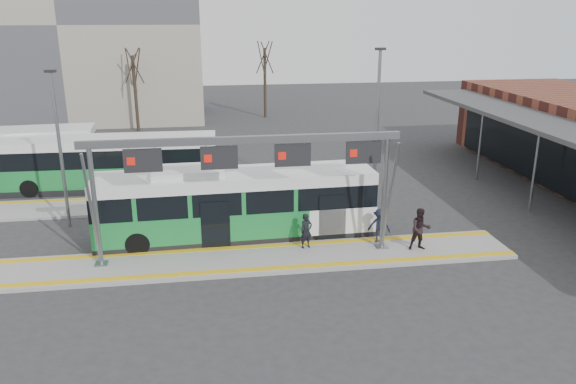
% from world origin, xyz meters
% --- Properties ---
extents(ground, '(120.00, 120.00, 0.00)m').
position_xyz_m(ground, '(0.00, 0.00, 0.00)').
color(ground, '#2D2D30').
rests_on(ground, ground).
extents(platform_main, '(22.00, 3.00, 0.15)m').
position_xyz_m(platform_main, '(0.00, 0.00, 0.07)').
color(platform_main, gray).
rests_on(platform_main, ground).
extents(platform_second, '(20.00, 3.00, 0.15)m').
position_xyz_m(platform_second, '(-4.00, 8.00, 0.07)').
color(platform_second, gray).
rests_on(platform_second, ground).
extents(tactile_main, '(22.00, 2.65, 0.02)m').
position_xyz_m(tactile_main, '(0.00, 0.00, 0.16)').
color(tactile_main, gold).
rests_on(tactile_main, platform_main).
extents(tactile_second, '(20.00, 0.35, 0.02)m').
position_xyz_m(tactile_second, '(-4.00, 9.15, 0.16)').
color(tactile_second, gold).
rests_on(tactile_second, platform_second).
extents(gantry, '(13.00, 1.68, 5.20)m').
position_xyz_m(gantry, '(-0.35, 0.25, 4.30)').
color(gantry, slate).
rests_on(gantry, platform_main).
extents(apartment_block, '(24.50, 12.50, 18.40)m').
position_xyz_m(apartment_block, '(-14.00, 36.00, 9.21)').
color(apartment_block, gray).
rests_on(apartment_block, ground).
extents(hero_bus, '(12.75, 3.09, 3.48)m').
position_xyz_m(hero_bus, '(-0.77, 2.73, 1.59)').
color(hero_bus, black).
rests_on(hero_bus, ground).
extents(bg_bus_green, '(12.51, 2.99, 3.11)m').
position_xyz_m(bg_bus_green, '(-7.65, 11.57, 1.54)').
color(bg_bus_green, black).
rests_on(bg_bus_green, ground).
extents(passenger_a, '(0.66, 0.54, 1.57)m').
position_xyz_m(passenger_a, '(2.18, 0.75, 0.93)').
color(passenger_a, black).
rests_on(passenger_a, platform_main).
extents(passenger_b, '(0.93, 0.73, 1.89)m').
position_xyz_m(passenger_b, '(7.06, -0.19, 1.09)').
color(passenger_b, black).
rests_on(passenger_b, platform_main).
extents(passenger_c, '(1.17, 0.95, 1.58)m').
position_xyz_m(passenger_c, '(5.54, 0.85, 0.94)').
color(passenger_c, black).
rests_on(passenger_c, platform_main).
extents(tree_left, '(1.40, 1.40, 7.41)m').
position_xyz_m(tree_left, '(-7.82, 28.63, 5.62)').
color(tree_left, '#382B21').
rests_on(tree_left, ground).
extents(tree_mid, '(1.40, 1.40, 7.63)m').
position_xyz_m(tree_mid, '(4.07, 33.80, 5.79)').
color(tree_mid, '#382B21').
rests_on(tree_mid, ground).
extents(lamp_west, '(0.50, 0.25, 7.59)m').
position_xyz_m(lamp_west, '(-8.83, 5.40, 4.04)').
color(lamp_west, slate).
rests_on(lamp_west, ground).
extents(lamp_east, '(0.50, 0.25, 8.44)m').
position_xyz_m(lamp_east, '(6.61, 5.30, 4.46)').
color(lamp_east, slate).
rests_on(lamp_east, ground).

